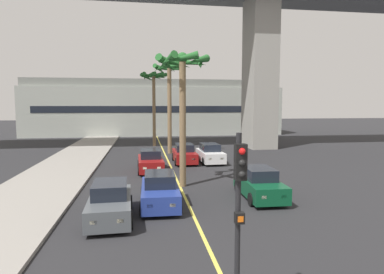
{
  "coord_description": "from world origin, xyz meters",
  "views": [
    {
      "loc": [
        -2.13,
        -0.16,
        4.78
      ],
      "look_at": [
        0.0,
        14.0,
        3.39
      ],
      "focal_mm": 30.89,
      "sensor_mm": 36.0,
      "label": 1
    }
  ],
  "objects_px": {
    "car_queue_third": "(150,161)",
    "palm_tree_near_median": "(183,79)",
    "car_queue_fifth": "(184,154)",
    "palm_tree_far_median": "(170,82)",
    "palm_tree_mid_median": "(154,85)",
    "car_queue_sixth": "(110,203)",
    "traffic_light_median_near": "(239,203)",
    "car_queue_front": "(210,154)",
    "car_queue_second": "(160,191)",
    "car_queue_fourth": "(259,184)"
  },
  "relations": [
    {
      "from": "car_queue_fifth",
      "to": "traffic_light_median_near",
      "type": "bearing_deg",
      "value": -93.96
    },
    {
      "from": "car_queue_third",
      "to": "car_queue_second",
      "type": "bearing_deg",
      "value": -88.39
    },
    {
      "from": "palm_tree_far_median",
      "to": "car_queue_second",
      "type": "bearing_deg",
      "value": -96.41
    },
    {
      "from": "car_queue_third",
      "to": "car_queue_fourth",
      "type": "bearing_deg",
      "value": -55.33
    },
    {
      "from": "car_queue_second",
      "to": "palm_tree_far_median",
      "type": "relative_size",
      "value": 0.47
    },
    {
      "from": "car_queue_fifth",
      "to": "palm_tree_mid_median",
      "type": "height_order",
      "value": "palm_tree_mid_median"
    },
    {
      "from": "car_queue_second",
      "to": "palm_tree_near_median",
      "type": "xyz_separation_m",
      "value": [
        1.54,
        3.56,
        5.56
      ]
    },
    {
      "from": "car_queue_third",
      "to": "palm_tree_mid_median",
      "type": "xyz_separation_m",
      "value": [
        0.85,
        14.91,
        6.39
      ]
    },
    {
      "from": "car_queue_fifth",
      "to": "palm_tree_far_median",
      "type": "height_order",
      "value": "palm_tree_far_median"
    },
    {
      "from": "car_queue_fifth",
      "to": "palm_tree_far_median",
      "type": "xyz_separation_m",
      "value": [
        -0.74,
        5.44,
        6.31
      ]
    },
    {
      "from": "car_queue_front",
      "to": "palm_tree_far_median",
      "type": "height_order",
      "value": "palm_tree_far_median"
    },
    {
      "from": "palm_tree_near_median",
      "to": "palm_tree_far_median",
      "type": "distance_m",
      "value": 13.36
    },
    {
      "from": "car_queue_fourth",
      "to": "car_queue_front",
      "type": "bearing_deg",
      "value": 91.9
    },
    {
      "from": "car_queue_second",
      "to": "car_queue_sixth",
      "type": "relative_size",
      "value": 0.99
    },
    {
      "from": "car_queue_front",
      "to": "palm_tree_far_median",
      "type": "distance_m",
      "value": 8.91
    },
    {
      "from": "car_queue_fourth",
      "to": "car_queue_fifth",
      "type": "distance_m",
      "value": 11.2
    },
    {
      "from": "car_queue_third",
      "to": "palm_tree_far_median",
      "type": "height_order",
      "value": "palm_tree_far_median"
    },
    {
      "from": "car_queue_fourth",
      "to": "car_queue_fifth",
      "type": "height_order",
      "value": "same"
    },
    {
      "from": "car_queue_sixth",
      "to": "palm_tree_far_median",
      "type": "relative_size",
      "value": 0.47
    },
    {
      "from": "car_queue_fourth",
      "to": "car_queue_fifth",
      "type": "bearing_deg",
      "value": 102.92
    },
    {
      "from": "car_queue_second",
      "to": "car_queue_sixth",
      "type": "bearing_deg",
      "value": -143.34
    },
    {
      "from": "car_queue_fourth",
      "to": "palm_tree_near_median",
      "type": "height_order",
      "value": "palm_tree_near_median"
    },
    {
      "from": "car_queue_front",
      "to": "car_queue_fifth",
      "type": "xyz_separation_m",
      "value": [
        -2.15,
        0.15,
        0.0
      ]
    },
    {
      "from": "car_queue_front",
      "to": "palm_tree_mid_median",
      "type": "distance_m",
      "value": 14.15
    },
    {
      "from": "car_queue_third",
      "to": "palm_tree_near_median",
      "type": "xyz_separation_m",
      "value": [
        1.77,
        -4.75,
        5.56
      ]
    },
    {
      "from": "car_queue_third",
      "to": "palm_tree_near_median",
      "type": "relative_size",
      "value": 0.53
    },
    {
      "from": "car_queue_sixth",
      "to": "traffic_light_median_near",
      "type": "bearing_deg",
      "value": -64.83
    },
    {
      "from": "car_queue_third",
      "to": "car_queue_sixth",
      "type": "bearing_deg",
      "value": -100.96
    },
    {
      "from": "car_queue_front",
      "to": "palm_tree_far_median",
      "type": "relative_size",
      "value": 0.47
    },
    {
      "from": "car_queue_second",
      "to": "car_queue_third",
      "type": "xyz_separation_m",
      "value": [
        -0.23,
        8.31,
        0.0
      ]
    },
    {
      "from": "car_queue_second",
      "to": "traffic_light_median_near",
      "type": "relative_size",
      "value": 0.98
    },
    {
      "from": "car_queue_fifth",
      "to": "car_queue_sixth",
      "type": "distance_m",
      "value": 13.91
    },
    {
      "from": "palm_tree_far_median",
      "to": "palm_tree_mid_median",
      "type": "bearing_deg",
      "value": 101.44
    },
    {
      "from": "car_queue_front",
      "to": "car_queue_fifth",
      "type": "distance_m",
      "value": 2.15
    },
    {
      "from": "palm_tree_mid_median",
      "to": "car_queue_sixth",
      "type": "bearing_deg",
      "value": -96.37
    },
    {
      "from": "palm_tree_near_median",
      "to": "palm_tree_mid_median",
      "type": "relative_size",
      "value": 0.9
    },
    {
      "from": "traffic_light_median_near",
      "to": "car_queue_front",
      "type": "bearing_deg",
      "value": 79.99
    },
    {
      "from": "car_queue_fourth",
      "to": "traffic_light_median_near",
      "type": "height_order",
      "value": "traffic_light_median_near"
    },
    {
      "from": "car_queue_third",
      "to": "traffic_light_median_near",
      "type": "xyz_separation_m",
      "value": [
        1.47,
        -17.13,
        1.99
      ]
    },
    {
      "from": "traffic_light_median_near",
      "to": "palm_tree_near_median",
      "type": "bearing_deg",
      "value": 88.58
    },
    {
      "from": "car_queue_second",
      "to": "car_queue_fifth",
      "type": "relative_size",
      "value": 1.01
    },
    {
      "from": "palm_tree_near_median",
      "to": "car_queue_fifth",
      "type": "bearing_deg",
      "value": 82.09
    },
    {
      "from": "car_queue_third",
      "to": "traffic_light_median_near",
      "type": "bearing_deg",
      "value": -85.1
    },
    {
      "from": "car_queue_front",
      "to": "palm_tree_near_median",
      "type": "relative_size",
      "value": 0.53
    },
    {
      "from": "car_queue_fourth",
      "to": "car_queue_sixth",
      "type": "xyz_separation_m",
      "value": [
        -7.29,
        -2.15,
        0.0
      ]
    },
    {
      "from": "car_queue_second",
      "to": "car_queue_third",
      "type": "bearing_deg",
      "value": 91.61
    },
    {
      "from": "car_queue_front",
      "to": "car_queue_second",
      "type": "distance_m",
      "value": 12.28
    },
    {
      "from": "car_queue_third",
      "to": "palm_tree_near_median",
      "type": "distance_m",
      "value": 7.53
    },
    {
      "from": "car_queue_fifth",
      "to": "car_queue_front",
      "type": "bearing_deg",
      "value": -3.98
    },
    {
      "from": "car_queue_second",
      "to": "palm_tree_near_median",
      "type": "distance_m",
      "value": 6.78
    }
  ]
}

